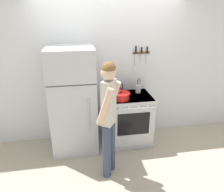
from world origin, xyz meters
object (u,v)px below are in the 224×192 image
object	(u,v)px
dutch_oven_pot	(121,96)
person	(109,115)
stove_range	(129,119)
tea_kettle	(119,91)
refrigerator	(73,101)
utensil_jar	(138,88)

from	to	relation	value
dutch_oven_pot	person	world-z (taller)	person
stove_range	person	bearing A→B (deg)	-122.46
dutch_oven_pot	tea_kettle	world-z (taller)	tea_kettle
refrigerator	tea_kettle	distance (m)	0.83
dutch_oven_pot	utensil_jar	world-z (taller)	utensil_jar
refrigerator	utensil_jar	world-z (taller)	refrigerator
utensil_jar	tea_kettle	bearing A→B (deg)	-178.95
dutch_oven_pot	person	xyz separation A→B (m)	(-0.31, -0.67, 0.01)
stove_range	tea_kettle	bearing A→B (deg)	136.88
dutch_oven_pot	person	bearing A→B (deg)	-114.99
dutch_oven_pot	tea_kettle	distance (m)	0.25
refrigerator	person	xyz separation A→B (m)	(0.48, -0.76, 0.09)
refrigerator	stove_range	bearing A→B (deg)	0.50
dutch_oven_pot	tea_kettle	xyz separation A→B (m)	(0.01, 0.25, 0.00)
tea_kettle	utensil_jar	size ratio (longest dim) A/B	0.94
person	stove_range	bearing A→B (deg)	-0.88
tea_kettle	dutch_oven_pot	bearing A→B (deg)	-93.18
tea_kettle	utensil_jar	distance (m)	0.36
refrigerator	person	distance (m)	0.90
stove_range	utensil_jar	world-z (taller)	utensil_jar
tea_kettle	stove_range	bearing A→B (deg)	-43.12
refrigerator	person	bearing A→B (deg)	-57.41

